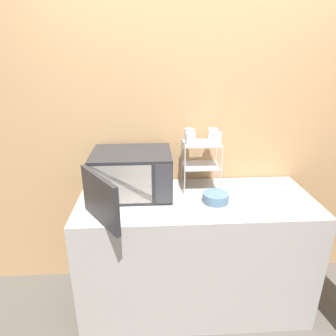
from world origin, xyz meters
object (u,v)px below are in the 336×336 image
microwave (131,174)px  glass_front_left (190,139)px  glass_back_left (189,135)px  bowl (216,198)px  dish_rack (201,156)px  glass_front_right (217,138)px  glass_back_right (213,134)px

microwave → glass_front_left: bearing=4.6°
microwave → glass_front_left: glass_front_left is taller
glass_back_left → bowl: glass_back_left is taller
dish_rack → glass_front_right: size_ratio=4.05×
glass_back_right → dish_rack: bearing=-148.7°
microwave → bowl: (0.58, -0.15, -0.13)m
dish_rack → glass_front_left: (-0.09, -0.05, 0.14)m
microwave → glass_front_left: size_ratio=8.98×
microwave → glass_back_right: size_ratio=8.98×
glass_front_left → bowl: bearing=-49.0°
microwave → glass_back_right: 0.66m
glass_front_left → glass_back_left: size_ratio=1.00×
glass_front_right → bowl: glass_front_right is taller
dish_rack → glass_back_right: size_ratio=4.05×
microwave → dish_rack: bearing=9.7°
microwave → glass_back_right: glass_back_right is taller
glass_back_left → dish_rack: bearing=-35.8°
microwave → glass_back_left: 0.51m
dish_rack → glass_back_right: (0.09, 0.05, 0.14)m
glass_front_left → glass_front_right: same height
dish_rack → bowl: (0.07, -0.24, -0.22)m
glass_front_left → glass_back_right: same height
glass_back_left → microwave: bearing=-161.0°
dish_rack → glass_front_left: bearing=-149.7°
glass_back_left → bowl: bearing=-62.8°
glass_front_left → glass_front_right: (0.18, -0.00, 0.00)m
glass_front_right → glass_back_left: (-0.18, 0.11, 0.00)m
dish_rack → glass_back_left: size_ratio=4.05×
bowl → glass_back_left: bearing=117.2°
glass_front_left → glass_back_left: (0.01, 0.11, 0.00)m
glass_back_right → glass_back_left: same height
glass_front_left → glass_back_right: bearing=30.8°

